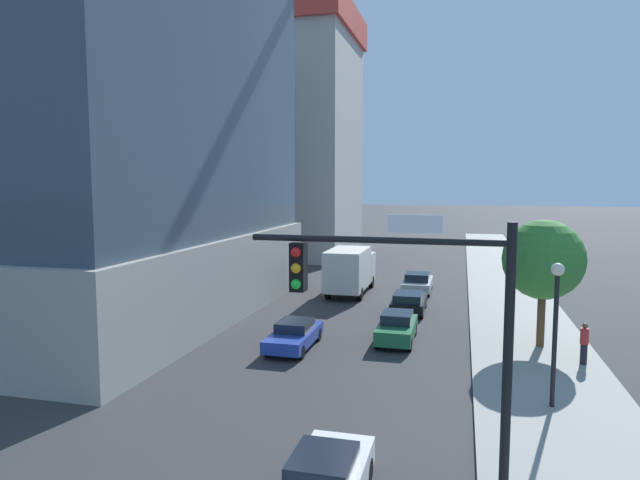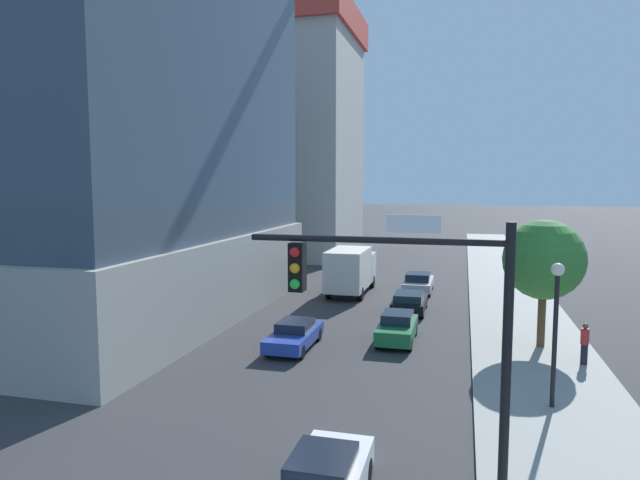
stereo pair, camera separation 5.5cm
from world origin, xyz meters
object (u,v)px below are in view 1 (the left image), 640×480
object	(u,v)px
street_lamp	(556,311)
pedestrian_red_shirt	(584,343)
car_blue	(294,335)
traffic_light_pole	(418,322)
street_tree	(543,260)
car_green	(397,327)
car_black	(409,302)
box_truck	(350,269)
car_silver	(418,282)
construction_building	(293,122)

from	to	relation	value
street_lamp	pedestrian_red_shirt	distance (m)	6.02
car_blue	street_lamp	bearing A→B (deg)	-23.84
traffic_light_pole	street_tree	xyz separation A→B (m)	(4.52, 15.83, -0.67)
street_tree	car_green	distance (m)	7.56
street_lamp	car_black	size ratio (longest dim) A/B	1.16
street_tree	box_truck	xyz separation A→B (m)	(-11.25, 10.67, -2.45)
street_lamp	car_silver	size ratio (longest dim) A/B	1.10
pedestrian_red_shirt	car_green	bearing A→B (deg)	166.82
construction_building	traffic_light_pole	bearing A→B (deg)	-69.88
car_black	box_truck	xyz separation A→B (m)	(-4.58, 4.75, 1.12)
street_lamp	street_tree	size ratio (longest dim) A/B	0.83
traffic_light_pole	car_silver	bearing A→B (deg)	94.36
car_blue	construction_building	bearing A→B (deg)	107.16
street_tree	car_silver	bearing A→B (deg)	118.26
car_silver	car_black	bearing A→B (deg)	-90.00
box_truck	traffic_light_pole	bearing A→B (deg)	-75.75
car_blue	car_green	distance (m)	5.13
car_blue	street_tree	bearing A→B (deg)	13.48
car_silver	pedestrian_red_shirt	bearing A→B (deg)	-61.12
traffic_light_pole	pedestrian_red_shirt	size ratio (longest dim) A/B	3.95
car_silver	car_blue	bearing A→B (deg)	-106.87
street_tree	box_truck	size ratio (longest dim) A/B	0.86
car_green	construction_building	bearing A→B (deg)	115.60
pedestrian_red_shirt	car_blue	bearing A→B (deg)	-178.13
construction_building	car_green	distance (m)	37.08
car_blue	box_truck	world-z (taller)	box_truck
car_black	traffic_light_pole	bearing A→B (deg)	-84.35
car_silver	pedestrian_red_shirt	size ratio (longest dim) A/B	2.56
construction_building	pedestrian_red_shirt	bearing A→B (deg)	-55.11
car_green	street_tree	bearing A→B (deg)	3.31
car_blue	car_silver	size ratio (longest dim) A/B	0.96
car_black	pedestrian_red_shirt	xyz separation A→B (m)	(8.10, -8.21, 0.38)
construction_building	street_lamp	distance (m)	44.88
construction_building	traffic_light_pole	distance (m)	50.45
street_lamp	car_silver	bearing A→B (deg)	107.15
traffic_light_pole	street_tree	size ratio (longest dim) A/B	1.17
street_tree	car_green	size ratio (longest dim) A/B	1.46
traffic_light_pole	car_silver	size ratio (longest dim) A/B	1.54
car_blue	car_black	size ratio (longest dim) A/B	1.02
street_tree	car_blue	xyz separation A→B (m)	(-11.25, -2.70, -3.60)
car_silver	construction_building	bearing A→B (deg)	129.16
car_silver	car_black	distance (m)	6.48
car_green	car_blue	bearing A→B (deg)	-153.22
traffic_light_pole	car_black	bearing A→B (deg)	95.65
car_green	car_black	world-z (taller)	car_green
car_silver	pedestrian_red_shirt	xyz separation A→B (m)	(8.10, -14.69, 0.34)
construction_building	street_tree	distance (m)	38.86
construction_building	car_green	xyz separation A→B (m)	(14.89, -31.08, -13.68)
street_lamp	box_truck	distance (m)	21.09
construction_building	street_lamp	size ratio (longest dim) A/B	6.84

